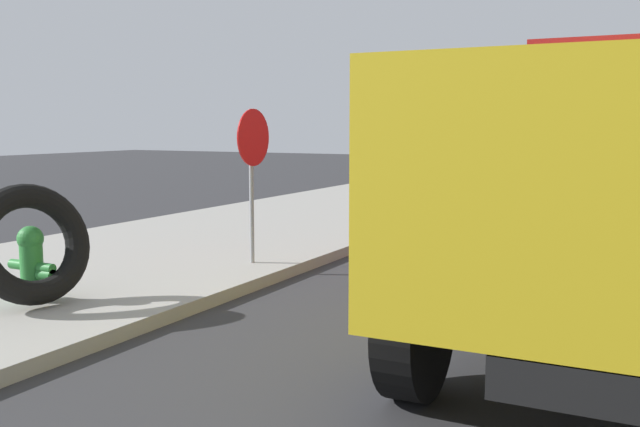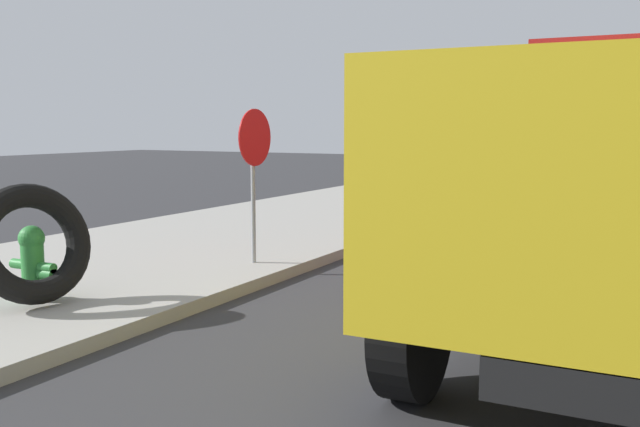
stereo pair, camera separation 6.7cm
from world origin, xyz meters
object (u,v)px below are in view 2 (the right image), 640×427
object	(u,v)px
fire_hydrant	(33,261)
stop_sign	(254,157)
dump_truck_yellow	(631,167)
loose_tire	(32,244)

from	to	relation	value
fire_hydrant	stop_sign	world-z (taller)	stop_sign
stop_sign	dump_truck_yellow	xyz separation A→B (m)	(-0.71, -4.69, 0.02)
fire_hydrant	dump_truck_yellow	bearing A→B (deg)	-69.06
loose_tire	stop_sign	size ratio (longest dim) A/B	0.61
dump_truck_yellow	stop_sign	bearing A→B (deg)	81.41
fire_hydrant	stop_sign	distance (m)	3.18
fire_hydrant	stop_sign	bearing A→B (deg)	-18.19
loose_tire	stop_sign	world-z (taller)	stop_sign
loose_tire	dump_truck_yellow	size ratio (longest dim) A/B	0.18
fire_hydrant	loose_tire	distance (m)	0.30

